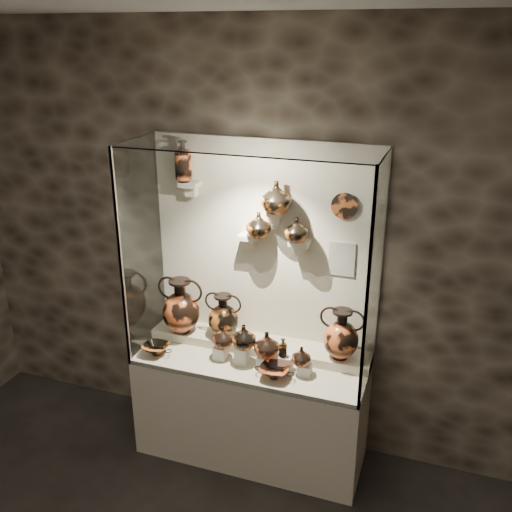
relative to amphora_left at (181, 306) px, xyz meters
The scene contains 36 objects.
wall_back 0.80m from the amphora_left, 18.63° to the left, with size 5.00×0.02×3.20m, color #2C231B.
plinth 0.95m from the amphora_left, 10.62° to the right, with size 1.70×0.60×0.80m, color beige.
front_tier 0.69m from the amphora_left, 10.62° to the right, with size 1.68×0.58×0.03m, color #B9AC90.
rear_tier 0.67m from the amphora_left, ahead, with size 1.70×0.25×0.10m, color #B9AC90.
back_panel 0.80m from the amphora_left, 18.21° to the left, with size 1.70×0.03×1.60m, color beige.
glass_front 0.88m from the amphora_left, 33.93° to the right, with size 1.70×0.01×1.60m, color white.
glass_left 0.55m from the amphora_left, 154.16° to the right, with size 0.01×0.60×1.60m, color white.
glass_right 1.54m from the amphora_left, ahead, with size 0.01×0.60×1.60m, color white.
glass_top 1.42m from the amphora_left, 10.62° to the right, with size 1.70×0.60×0.01m, color white.
frame_post_left 0.67m from the amphora_left, 119.64° to the right, with size 0.02×0.02×1.60m, color gray.
frame_post_right 1.58m from the amphora_left, 15.58° to the right, with size 0.02×0.02×1.60m, color gray.
pedestal_a 0.49m from the amphora_left, 22.85° to the right, with size 0.09×0.09×0.10m, color silver.
pedestal_b 0.63m from the amphora_left, 16.36° to the right, with size 0.09×0.09×0.13m, color silver.
pedestal_c 0.79m from the amphora_left, 12.69° to the right, with size 0.09×0.09×0.09m, color silver.
pedestal_d 0.93m from the amphora_left, 10.46° to the right, with size 0.09×0.09×0.12m, color silver.
pedestal_e 1.07m from the amphora_left, ahead, with size 0.09×0.09×0.08m, color silver.
bracket_ul 0.94m from the amphora_left, 64.50° to the left, with size 0.14×0.12×0.04m, color beige.
bracket_ca 0.78m from the amphora_left, 13.84° to the left, with size 0.14×0.12×0.04m, color beige.
bracket_cb 1.06m from the amphora_left, 10.04° to the left, with size 0.10×0.12×0.04m, color beige.
bracket_cc 1.07m from the amphora_left, ahead, with size 0.14×0.12×0.04m, color beige.
amphora_left is the anchor object (origin of this frame).
amphora_mid 0.34m from the amphora_left, ahead, with size 0.28×0.28×0.35m, color #A2521C, non-canonical shape.
amphora_right 1.24m from the amphora_left, ahead, with size 0.30×0.30×0.38m, color #C05024, non-canonical shape.
jug_a 0.45m from the amphora_left, 21.24° to the right, with size 0.16×0.16×0.17m, color #C05024.
jug_b 0.61m from the amphora_left, 16.73° to the right, with size 0.18×0.18×0.18m, color #A2521C.
jug_c 0.77m from the amphora_left, 12.43° to the right, with size 0.18×0.18×0.19m, color #C05024.
jug_e 1.03m from the amphora_left, 10.12° to the right, with size 0.14×0.14×0.14m, color #C05024.
lekythos_small 0.89m from the amphora_left, 11.54° to the right, with size 0.07×0.07×0.16m, color #A2521C, non-canonical shape.
kylix_left 0.37m from the amphora_left, 107.89° to the right, with size 0.25×0.21×0.10m, color #A2521C, non-canonical shape.
kylix_right 0.92m from the amphora_left, 18.15° to the right, with size 0.27×0.23×0.11m, color #C05024, non-canonical shape.
lekythos_tall 1.12m from the amphora_left, 78.47° to the left, with size 0.13×0.13×0.33m, color #C05024, non-canonical shape.
ovoid_vase_a 0.92m from the amphora_left, ahead, with size 0.18×0.18×0.18m, color #A2521C.
ovoid_vase_b 1.17m from the amphora_left, ahead, with size 0.21×0.21×0.22m, color #A2521C.
ovoid_vase_c 1.11m from the amphora_left, ahead, with size 0.17×0.17×0.17m, color #A2521C.
wall_plate 1.47m from the amphora_left, ahead, with size 0.18×0.18×0.02m, color #AB4E21.
info_placard 1.29m from the amphora_left, ahead, with size 0.19×0.01×0.25m, color beige.
Camera 1 is at (1.22, -1.22, 3.06)m, focal length 40.00 mm.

